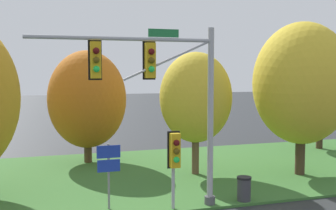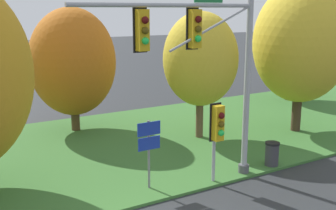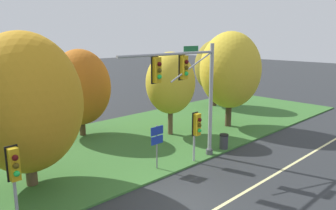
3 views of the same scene
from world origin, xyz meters
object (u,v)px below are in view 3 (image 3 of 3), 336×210
traffic_signal_mast (190,84)px  pedestrian_signal_near_kerb (14,169)px  pedestrian_signal_further_along (197,127)px  route_sign_post (157,140)px  tree_right_far (230,70)px  trash_bin (224,141)px  tree_furthest_back (216,66)px  tree_mid_verge (80,87)px  tree_tall_centre (170,83)px  tree_behind_signpost (25,103)px

traffic_signal_mast → pedestrian_signal_near_kerb: 9.41m
pedestrian_signal_further_along → route_sign_post: (-2.22, 0.81, -0.44)m
tree_right_far → trash_bin: 6.66m
pedestrian_signal_near_kerb → route_sign_post: size_ratio=1.31×
pedestrian_signal_further_along → trash_bin: size_ratio=3.05×
route_sign_post → tree_furthest_back: tree_furthest_back is taller
tree_mid_verge → tree_furthest_back: bearing=-1.4°
tree_tall_centre → tree_furthest_back: tree_furthest_back is taller
pedestrian_signal_near_kerb → tree_furthest_back: tree_furthest_back is taller
tree_mid_verge → route_sign_post: bearing=-91.6°
pedestrian_signal_near_kerb → traffic_signal_mast: bearing=-1.1°
trash_bin → tree_right_far: bearing=32.9°
tree_furthest_back → trash_bin: size_ratio=7.05×
traffic_signal_mast → trash_bin: bearing=-0.1°
traffic_signal_mast → route_sign_post: bearing=162.4°
pedestrian_signal_further_along → trash_bin: 3.27m
traffic_signal_mast → tree_mid_verge: 8.93m
tree_furthest_back → route_sign_post: bearing=-152.4°
traffic_signal_mast → tree_right_far: 8.30m
traffic_signal_mast → pedestrian_signal_near_kerb: size_ratio=2.14×
traffic_signal_mast → pedestrian_signal_further_along: bearing=-32.0°
pedestrian_signal_further_along → route_sign_post: 2.40m
tree_mid_verge → tree_right_far: 11.09m
pedestrian_signal_near_kerb → route_sign_post: bearing=3.3°
traffic_signal_mast → tree_furthest_back: bearing=32.7°
tree_right_far → tree_furthest_back: 7.57m
traffic_signal_mast → route_sign_post: traffic_signal_mast is taller
traffic_signal_mast → tree_behind_signpost: tree_behind_signpost is taller
trash_bin → pedestrian_signal_near_kerb: bearing=179.2°
pedestrian_signal_near_kerb → tree_behind_signpost: (1.73, 3.14, 1.70)m
pedestrian_signal_near_kerb → trash_bin: size_ratio=3.34×
tree_behind_signpost → tree_right_far: tree_right_far is taller
tree_tall_centre → trash_bin: (0.23, -4.54, -3.22)m
tree_furthest_back → traffic_signal_mast: bearing=-147.3°
tree_furthest_back → pedestrian_signal_further_along: bearing=-145.8°
traffic_signal_mast → tree_behind_signpost: (-7.43, 3.31, -0.46)m
traffic_signal_mast → pedestrian_signal_near_kerb: bearing=178.9°
tree_mid_verge → tree_right_far: (9.41, -5.79, 0.94)m
tree_right_far → trash_bin: size_ratio=7.82×
traffic_signal_mast → tree_right_far: (7.77, 2.93, -0.05)m
tree_behind_signpost → tree_tall_centre: size_ratio=1.22×
tree_behind_signpost → pedestrian_signal_near_kerb: bearing=-118.9°
tree_behind_signpost → tree_mid_verge: (5.78, 5.41, -0.52)m
pedestrian_signal_near_kerb → tree_right_far: tree_right_far is taller
tree_behind_signpost → tree_furthest_back: (20.45, 5.05, -0.00)m
tree_tall_centre → tree_right_far: 5.07m
route_sign_post → tree_tall_centre: size_ratio=0.40×
tree_right_far → trash_bin: bearing=-147.1°
tree_behind_signpost → trash_bin: 11.69m
tree_tall_centre → tree_mid_verge: bearing=138.0°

